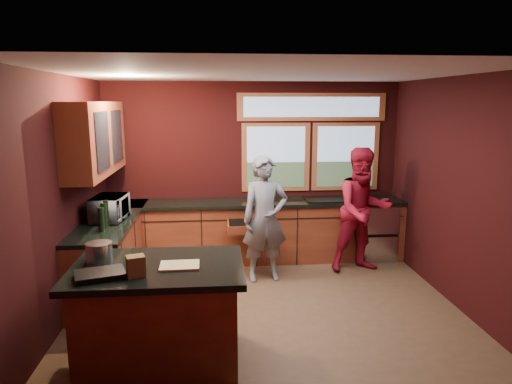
{
  "coord_description": "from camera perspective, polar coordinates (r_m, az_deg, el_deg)",
  "views": [
    {
      "loc": [
        -0.57,
        -4.99,
        2.4
      ],
      "look_at": [
        -0.1,
        0.4,
        1.33
      ],
      "focal_mm": 32.0,
      "sensor_mm": 36.0,
      "label": 1
    }
  ],
  "objects": [
    {
      "name": "floor",
      "position": [
        5.57,
        1.4,
        -14.31
      ],
      "size": [
        4.5,
        4.5,
        0.0
      ],
      "primitive_type": "plane",
      "color": "brown",
      "rests_on": "ground"
    },
    {
      "name": "room_shell",
      "position": [
        5.35,
        -5.29,
        4.72
      ],
      "size": [
        4.52,
        4.02,
        2.71
      ],
      "color": "black",
      "rests_on": "ground"
    },
    {
      "name": "back_counter",
      "position": [
        7.01,
        1.5,
        -4.81
      ],
      "size": [
        4.5,
        0.64,
        0.93
      ],
      "color": "#552314",
      "rests_on": "floor"
    },
    {
      "name": "left_counter",
      "position": [
        6.31,
        -17.52,
        -7.16
      ],
      "size": [
        0.64,
        2.3,
        0.93
      ],
      "color": "#552314",
      "rests_on": "floor"
    },
    {
      "name": "island",
      "position": [
        4.46,
        -11.92,
        -14.59
      ],
      "size": [
        1.55,
        1.05,
        0.95
      ],
      "color": "#552314",
      "rests_on": "floor"
    },
    {
      "name": "person_grey",
      "position": [
        6.13,
        1.13,
        -3.41
      ],
      "size": [
        0.67,
        0.49,
        1.7
      ],
      "primitive_type": "imported",
      "rotation": [
        0.0,
        0.0,
        0.14
      ],
      "color": "slate",
      "rests_on": "floor"
    },
    {
      "name": "person_red",
      "position": [
        6.64,
        13.21,
        -2.23
      ],
      "size": [
        0.96,
        0.8,
        1.78
      ],
      "primitive_type": "imported",
      "rotation": [
        0.0,
        0.0,
        0.15
      ],
      "color": "#A31327",
      "rests_on": "floor"
    },
    {
      "name": "microwave",
      "position": [
        6.03,
        -17.82,
        -1.93
      ],
      "size": [
        0.42,
        0.58,
        0.31
      ],
      "primitive_type": "imported",
      "rotation": [
        0.0,
        0.0,
        1.49
      ],
      "color": "#999999",
      "rests_on": "left_counter"
    },
    {
      "name": "potted_plant",
      "position": [
        7.17,
        12.12,
        0.82
      ],
      "size": [
        0.37,
        0.32,
        0.41
      ],
      "primitive_type": "imported",
      "color": "#999999",
      "rests_on": "back_counter"
    },
    {
      "name": "paper_towel",
      "position": [
        6.86,
        1.3,
        0.06
      ],
      "size": [
        0.12,
        0.12,
        0.28
      ],
      "primitive_type": "cylinder",
      "color": "white",
      "rests_on": "back_counter"
    },
    {
      "name": "cutting_board",
      "position": [
        4.2,
        -9.53,
        -9.05
      ],
      "size": [
        0.36,
        0.26,
        0.02
      ],
      "primitive_type": "cube",
      "rotation": [
        0.0,
        0.0,
        0.02
      ],
      "color": "tan",
      "rests_on": "island"
    },
    {
      "name": "stock_pot",
      "position": [
        4.49,
        -19.02,
        -7.12
      ],
      "size": [
        0.24,
        0.24,
        0.18
      ],
      "primitive_type": "cylinder",
      "color": "#B7B7BC",
      "rests_on": "island"
    },
    {
      "name": "paper_bag",
      "position": [
        4.04,
        -14.8,
        -8.95
      ],
      "size": [
        0.18,
        0.16,
        0.18
      ],
      "primitive_type": "cube",
      "rotation": [
        0.0,
        0.0,
        0.32
      ],
      "color": "brown",
      "rests_on": "island"
    },
    {
      "name": "black_tray",
      "position": [
        4.12,
        -18.93,
        -9.73
      ],
      "size": [
        0.47,
        0.39,
        0.05
      ],
      "primitive_type": "cube",
      "rotation": [
        0.0,
        0.0,
        0.31
      ],
      "color": "black",
      "rests_on": "island"
    }
  ]
}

